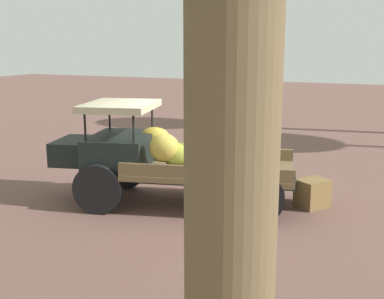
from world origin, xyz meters
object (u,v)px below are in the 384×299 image
Objects in this scene: farmer at (239,135)px; wooden_crate at (312,193)px; loose_banana_bunch at (227,169)px; truck at (167,153)px.

wooden_crate is at bearing 39.20° from farmer.
wooden_crate reaches higher than loose_banana_bunch.
farmer is 2.83× the size of loose_banana_bunch.
truck is 2.78m from wooden_crate.
farmer is 0.89m from loose_banana_bunch.
farmer is 2.27m from wooden_crate.
truck is at bearing 78.47° from loose_banana_bunch.
wooden_crate is (-2.55, -0.86, -0.71)m from truck.
loose_banana_bunch is at bearing -115.29° from truck.
truck is 2.31m from loose_banana_bunch.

